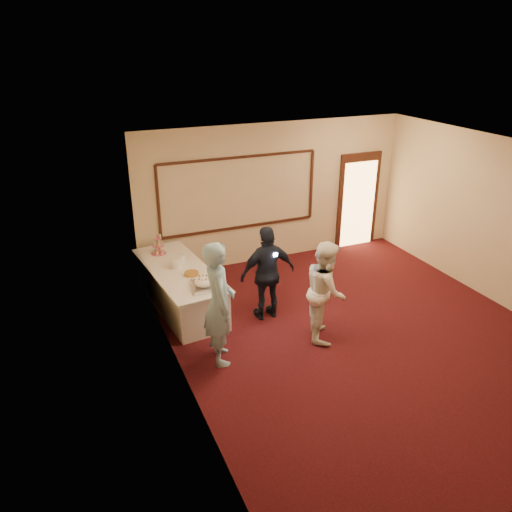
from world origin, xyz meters
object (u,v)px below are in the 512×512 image
(pavlova_tray, at_px, (204,284))
(plate_stack_a, at_px, (176,264))
(plate_stack_b, at_px, (180,259))
(tart, at_px, (192,274))
(woman, at_px, (326,290))
(buffet_table, at_px, (180,288))
(cupcake_stand, at_px, (158,246))
(guest, at_px, (268,273))
(man, at_px, (219,303))

(pavlova_tray, xyz_separation_m, plate_stack_a, (-0.22, 0.94, -0.00))
(plate_stack_b, distance_m, tart, 0.61)
(woman, bearing_deg, plate_stack_a, 70.01)
(buffet_table, bearing_deg, plate_stack_b, 69.08)
(plate_stack_a, bearing_deg, plate_stack_b, 59.73)
(pavlova_tray, relative_size, plate_stack_a, 2.90)
(buffet_table, distance_m, cupcake_stand, 1.00)
(pavlova_tray, relative_size, tart, 1.95)
(plate_stack_a, relative_size, tart, 0.67)
(tart, distance_m, guest, 1.33)
(woman, distance_m, guest, 1.10)
(cupcake_stand, relative_size, plate_stack_b, 2.33)
(man, bearing_deg, guest, -43.02)
(buffet_table, relative_size, pavlova_tray, 4.60)
(plate_stack_b, height_order, guest, guest)
(cupcake_stand, xyz_separation_m, guest, (1.50, -1.76, -0.07))
(guest, bearing_deg, cupcake_stand, -50.36)
(woman, bearing_deg, buffet_table, 70.28)
(pavlova_tray, bearing_deg, guest, -2.27)
(buffet_table, distance_m, guest, 1.69)
(woman, bearing_deg, guest, 57.68)
(pavlova_tray, xyz_separation_m, tart, (-0.06, 0.54, -0.06))
(plate_stack_a, bearing_deg, cupcake_stand, 100.68)
(man, height_order, woman, man)
(buffet_table, relative_size, woman, 1.57)
(cupcake_stand, bearing_deg, buffet_table, -78.08)
(tart, bearing_deg, pavlova_tray, -84.10)
(plate_stack_b, bearing_deg, guest, -44.24)
(man, bearing_deg, plate_stack_b, 11.34)
(plate_stack_a, height_order, tart, plate_stack_a)
(pavlova_tray, distance_m, cupcake_stand, 1.76)
(plate_stack_b, distance_m, man, 2.09)
(pavlova_tray, height_order, cupcake_stand, cupcake_stand)
(pavlova_tray, xyz_separation_m, cupcake_stand, (-0.37, 1.72, 0.07))
(plate_stack_b, bearing_deg, woman, -48.99)
(plate_stack_b, height_order, man, man)
(tart, xyz_separation_m, man, (0.00, -1.47, 0.18))
(cupcake_stand, xyz_separation_m, plate_stack_a, (0.15, -0.78, -0.07))
(woman, bearing_deg, pavlova_tray, 85.13)
(cupcake_stand, relative_size, plate_stack_a, 2.13)
(plate_stack_a, xyz_separation_m, woman, (1.96, -1.90, -0.01))
(pavlova_tray, xyz_separation_m, woman, (1.74, -0.96, -0.02))
(cupcake_stand, xyz_separation_m, man, (0.31, -2.65, 0.05))
(cupcake_stand, height_order, plate_stack_a, cupcake_stand)
(buffet_table, relative_size, tart, 8.97)
(guest, bearing_deg, pavlova_tray, -3.03)
(woman, bearing_deg, man, 113.00)
(cupcake_stand, bearing_deg, guest, -49.60)
(buffet_table, xyz_separation_m, woman, (1.94, -1.86, 0.45))
(plate_stack_a, xyz_separation_m, plate_stack_b, (0.13, 0.21, -0.01))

